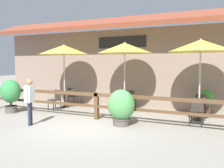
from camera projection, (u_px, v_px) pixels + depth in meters
ground_plane at (81, 126)px, 8.07m from camera, size 60.00×60.00×0.00m
building_facade at (128, 60)px, 11.59m from camera, size 14.28×1.49×4.23m
patio_railing at (97, 100)px, 8.96m from camera, size 10.40×0.14×0.95m
patio_umbrella_near at (64, 50)px, 11.27m from camera, size 2.26×2.26×2.88m
dining_table_near at (65, 95)px, 11.44m from camera, size 0.81×0.81×0.71m
chair_near_streetside at (56, 99)px, 10.91m from camera, size 0.51×0.51×0.86m
chair_near_wallside at (73, 95)px, 11.99m from camera, size 0.50×0.50×0.86m
patio_umbrella_middle at (125, 48)px, 10.08m from camera, size 2.26×2.26×2.88m
dining_table_middle at (124, 99)px, 10.25m from camera, size 0.81×0.81×0.71m
chair_middle_streetside at (117, 103)px, 9.63m from camera, size 0.50×0.50×0.86m
chair_middle_wallside at (130, 99)px, 10.89m from camera, size 0.49×0.49×0.86m
patio_umbrella_far at (201, 46)px, 8.69m from camera, size 2.26×2.26×2.88m
dining_table_far at (199, 104)px, 8.86m from camera, size 0.81×0.81×0.71m
chair_far_streetside at (197, 110)px, 8.25m from camera, size 0.43×0.43×0.86m
chair_far_wallside at (202, 104)px, 9.47m from camera, size 0.51×0.51×0.86m
potted_plant_broad_leaf at (121, 107)px, 8.08m from camera, size 0.89×0.80×1.18m
potted_plant_entrance_palm at (11, 93)px, 10.16m from camera, size 0.85×0.77×1.35m
potted_plant_tall_tropical at (206, 100)px, 9.74m from camera, size 0.57×0.51×0.99m
pedestrian at (30, 96)px, 8.06m from camera, size 0.31×0.51×1.52m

